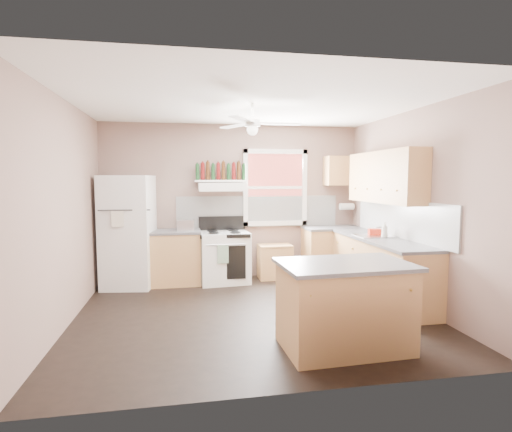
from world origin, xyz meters
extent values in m
plane|color=black|center=(0.00, 0.00, 0.00)|extent=(4.50, 4.50, 0.00)
plane|color=white|center=(0.00, 0.00, 2.70)|extent=(4.50, 4.50, 0.00)
cube|color=#7C6157|center=(0.00, 2.02, 1.35)|extent=(4.50, 0.05, 2.70)
cube|color=#7C6157|center=(2.27, 0.00, 1.35)|extent=(0.05, 4.00, 2.70)
cube|color=#7C6157|center=(-2.27, 0.00, 1.35)|extent=(0.05, 4.00, 2.70)
cube|color=white|center=(0.45, 1.99, 1.18)|extent=(2.90, 0.03, 0.55)
cube|color=white|center=(2.23, 0.30, 1.18)|extent=(0.03, 2.60, 0.55)
cube|color=maroon|center=(0.75, 1.98, 1.60)|extent=(1.00, 0.02, 1.20)
cube|color=white|center=(0.75, 1.96, 1.60)|extent=(1.16, 0.07, 1.36)
cube|color=white|center=(-1.76, 1.66, 0.90)|extent=(0.86, 0.84, 1.81)
cube|color=tan|center=(-1.06, 1.70, 0.43)|extent=(0.90, 0.60, 0.86)
cube|color=#4C4C4F|center=(-1.06, 1.70, 0.88)|extent=(0.92, 0.62, 0.04)
cube|color=silver|center=(-0.84, 1.64, 0.99)|extent=(0.28, 0.16, 0.18)
cube|color=white|center=(-0.21, 1.64, 0.43)|extent=(0.86, 0.70, 0.86)
cube|color=white|center=(-0.23, 1.75, 1.62)|extent=(0.78, 0.50, 0.14)
cube|color=white|center=(-0.23, 1.87, 1.72)|extent=(0.90, 0.26, 0.03)
cube|color=tan|center=(0.70, 1.75, 0.29)|extent=(0.58, 0.39, 0.58)
cube|color=tan|center=(1.75, 1.70, 0.43)|extent=(1.00, 0.60, 0.86)
cube|color=tan|center=(1.95, 0.30, 0.43)|extent=(0.60, 2.20, 0.86)
cube|color=#4C4C4F|center=(1.75, 1.70, 0.88)|extent=(1.02, 0.62, 0.04)
cube|color=#4C4C4F|center=(1.94, 0.30, 0.88)|extent=(0.62, 2.22, 0.04)
cube|color=silver|center=(1.94, 0.50, 0.90)|extent=(0.55, 0.45, 0.03)
cylinder|color=silver|center=(2.10, 0.50, 0.97)|extent=(0.03, 0.03, 0.14)
cube|color=tan|center=(2.08, 0.50, 1.78)|extent=(0.33, 1.80, 0.76)
cube|color=tan|center=(1.95, 1.83, 1.90)|extent=(0.60, 0.33, 0.52)
cylinder|color=white|center=(2.07, 1.86, 1.25)|extent=(0.26, 0.12, 0.12)
cube|color=tan|center=(0.75, -1.23, 0.43)|extent=(1.28, 0.84, 0.86)
cube|color=#4C4C4F|center=(0.75, -1.23, 0.88)|extent=(1.36, 0.92, 0.04)
cylinder|color=white|center=(0.00, 0.00, 2.45)|extent=(0.20, 0.20, 0.08)
imported|color=silver|center=(1.99, 0.29, 1.02)|extent=(0.11, 0.11, 0.24)
cube|color=red|center=(1.98, 0.56, 0.95)|extent=(0.20, 0.15, 0.10)
cylinder|color=#143819|center=(-0.63, 1.87, 1.87)|extent=(0.06, 0.06, 0.27)
cylinder|color=#590F0F|center=(-0.54, 1.87, 1.88)|extent=(0.06, 0.06, 0.29)
cylinder|color=#3F230F|center=(-0.45, 1.87, 1.89)|extent=(0.06, 0.06, 0.31)
cylinder|color=#143819|center=(-0.36, 1.87, 1.87)|extent=(0.06, 0.06, 0.27)
cylinder|color=#590F0F|center=(-0.27, 1.87, 1.88)|extent=(0.06, 0.06, 0.29)
cylinder|color=#3F230F|center=(-0.19, 1.87, 1.89)|extent=(0.06, 0.06, 0.31)
cylinder|color=#143819|center=(-0.10, 1.87, 1.87)|extent=(0.06, 0.06, 0.27)
cylinder|color=#590F0F|center=(-0.01, 1.87, 1.88)|extent=(0.06, 0.06, 0.29)
cylinder|color=#3F230F|center=(0.08, 1.87, 1.89)|extent=(0.06, 0.06, 0.31)
cylinder|color=#143819|center=(0.17, 1.87, 1.87)|extent=(0.06, 0.06, 0.27)
camera|label=1|loc=(-0.86, -5.02, 1.75)|focal=28.00mm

